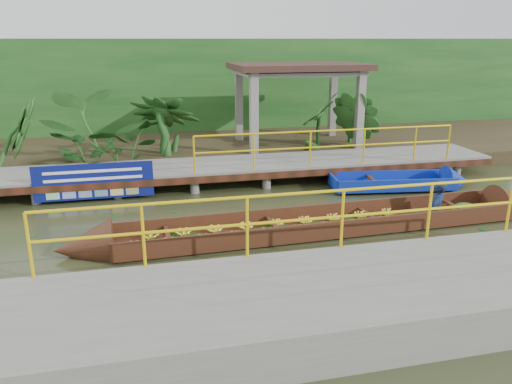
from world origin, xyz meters
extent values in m
plane|color=#2D3018|center=(0.00, 0.00, 0.00)|extent=(80.00, 80.00, 0.00)
cube|color=#2E2717|center=(0.00, 7.50, 0.23)|extent=(30.00, 8.00, 0.45)
cube|color=slate|center=(0.00, 3.50, 0.50)|extent=(16.00, 2.00, 0.15)
cube|color=black|center=(0.00, 2.50, 0.42)|extent=(16.00, 0.12, 0.18)
cylinder|color=#E3BC0B|center=(2.75, 2.55, 1.57)|extent=(7.50, 0.05, 0.05)
cylinder|color=#E3BC0B|center=(2.75, 2.55, 1.12)|extent=(7.50, 0.05, 0.05)
cylinder|color=#E3BC0B|center=(2.75, 2.55, 1.07)|extent=(0.05, 0.05, 1.00)
cylinder|color=slate|center=(-6.00, 4.30, 0.22)|extent=(0.24, 0.24, 0.55)
cylinder|color=slate|center=(-4.00, 2.70, 0.22)|extent=(0.24, 0.24, 0.55)
cylinder|color=slate|center=(-4.00, 4.30, 0.22)|extent=(0.24, 0.24, 0.55)
cylinder|color=slate|center=(-2.00, 2.70, 0.22)|extent=(0.24, 0.24, 0.55)
cylinder|color=slate|center=(-2.00, 4.30, 0.22)|extent=(0.24, 0.24, 0.55)
cylinder|color=slate|center=(0.00, 2.70, 0.22)|extent=(0.24, 0.24, 0.55)
cylinder|color=slate|center=(0.00, 4.30, 0.22)|extent=(0.24, 0.24, 0.55)
cylinder|color=slate|center=(2.00, 2.70, 0.22)|extent=(0.24, 0.24, 0.55)
cylinder|color=slate|center=(2.00, 4.30, 0.22)|extent=(0.24, 0.24, 0.55)
cylinder|color=slate|center=(4.00, 2.70, 0.22)|extent=(0.24, 0.24, 0.55)
cylinder|color=slate|center=(4.00, 4.30, 0.22)|extent=(0.24, 0.24, 0.55)
cylinder|color=slate|center=(6.00, 2.70, 0.22)|extent=(0.24, 0.24, 0.55)
cylinder|color=slate|center=(6.00, 4.30, 0.22)|extent=(0.24, 0.24, 0.55)
cylinder|color=slate|center=(0.00, 2.70, 0.22)|extent=(0.24, 0.24, 0.55)
cube|color=slate|center=(1.00, -4.20, 0.30)|extent=(18.00, 2.40, 0.70)
cylinder|color=#E3BC0B|center=(1.00, -3.05, 1.65)|extent=(10.00, 0.05, 0.05)
cylinder|color=#E3BC0B|center=(1.00, -3.05, 1.20)|extent=(10.00, 0.05, 0.05)
cylinder|color=#E3BC0B|center=(1.00, -3.05, 1.15)|extent=(0.05, 0.05, 1.00)
cube|color=slate|center=(1.20, 5.10, 1.60)|extent=(0.25, 0.25, 2.80)
cube|color=slate|center=(4.80, 5.10, 1.60)|extent=(0.25, 0.25, 2.80)
cube|color=slate|center=(1.20, 7.50, 1.60)|extent=(0.25, 0.25, 2.80)
cube|color=slate|center=(4.80, 7.50, 1.60)|extent=(0.25, 0.25, 2.80)
cube|color=slate|center=(3.00, 6.30, 2.90)|extent=(4.00, 2.60, 0.12)
cube|color=#37221B|center=(3.00, 6.30, 3.10)|extent=(4.40, 3.00, 0.20)
cube|color=#164517|center=(0.00, 10.00, 2.00)|extent=(30.00, 0.80, 4.00)
cube|color=#3A1A0F|center=(1.39, -0.72, 0.07)|extent=(8.91, 1.41, 0.07)
cube|color=#3A1A0F|center=(1.37, -0.17, 0.22)|extent=(8.88, 0.37, 0.38)
cube|color=#3A1A0F|center=(1.41, -1.28, 0.22)|extent=(8.88, 0.37, 0.38)
cone|color=#3A1A0F|center=(-3.55, -0.89, 0.16)|extent=(1.15, 1.10, 1.07)
ellipsoid|color=#164517|center=(4.94, -0.60, 0.18)|extent=(0.64, 0.51, 0.29)
imported|color=#101C3D|center=(4.16, -0.63, 0.94)|extent=(0.71, 0.72, 1.68)
cube|color=#0D2697|center=(4.35, 1.79, 0.11)|extent=(3.40, 1.43, 0.11)
cube|color=#0D2697|center=(4.42, 2.28, 0.24)|extent=(3.28, 0.52, 0.33)
cube|color=#0D2697|center=(4.28, 1.30, 0.24)|extent=(3.28, 0.52, 0.33)
cube|color=#0D2697|center=(2.71, 2.02, 0.24)|extent=(0.20, 0.99, 0.33)
cone|color=#0D2697|center=(6.20, 1.54, 0.18)|extent=(0.78, 1.01, 0.92)
cube|color=black|center=(3.80, 1.87, 0.29)|extent=(0.24, 1.00, 0.05)
cube|color=navy|center=(-3.55, 2.48, 0.55)|extent=(2.94, 0.03, 0.92)
cube|color=white|center=(-3.55, 2.46, 0.82)|extent=(2.39, 0.01, 0.07)
cube|color=white|center=(-3.55, 2.46, 0.62)|extent=(2.39, 0.01, 0.07)
imported|color=#164517|center=(-6.00, 5.30, 1.28)|extent=(1.33, 1.33, 1.66)
imported|color=#164517|center=(-3.50, 5.30, 1.28)|extent=(1.33, 1.33, 1.66)
imported|color=#164517|center=(-1.50, 5.30, 1.28)|extent=(1.33, 1.33, 1.66)
imported|color=#164517|center=(3.50, 5.30, 1.28)|extent=(1.33, 1.33, 1.66)
imported|color=#164517|center=(5.00, 5.30, 1.28)|extent=(1.33, 1.33, 1.66)
camera|label=1|loc=(-2.35, -10.22, 3.99)|focal=35.00mm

